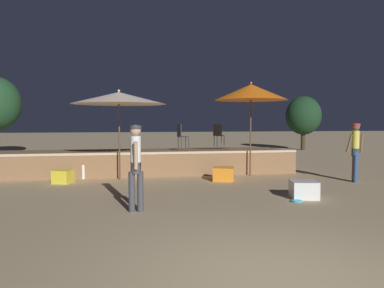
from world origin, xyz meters
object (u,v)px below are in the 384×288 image
at_px(cube_seat_1, 304,190).
at_px(person_1, 136,162).
at_px(patio_umbrella_1, 119,98).
at_px(bistro_chair_1, 218,133).
at_px(cube_seat_0, 223,174).
at_px(person_0, 355,148).
at_px(background_tree_1, 303,116).
at_px(cube_seat_3, 89,171).
at_px(patio_umbrella_0, 251,92).
at_px(bistro_chair_0, 181,134).
at_px(frisbee_disc, 297,201).
at_px(cube_seat_2, 63,177).

relative_size(cube_seat_1, person_1, 0.40).
bearing_deg(patio_umbrella_1, bistro_chair_1, 30.41).
xyz_separation_m(cube_seat_0, cube_seat_1, (1.21, -2.92, -0.00)).
xyz_separation_m(person_0, background_tree_1, (4.44, 12.13, 1.18)).
distance_m(patio_umbrella_1, cube_seat_1, 6.23).
distance_m(cube_seat_3, person_1, 5.23).
relative_size(patio_umbrella_0, bistro_chair_0, 3.54).
xyz_separation_m(cube_seat_1, frisbee_disc, (-0.36, -0.37, -0.19)).
height_order(patio_umbrella_1, cube_seat_2, patio_umbrella_1).
bearing_deg(patio_umbrella_0, person_0, -34.91).
xyz_separation_m(person_1, frisbee_disc, (3.67, 0.28, -1.00)).
height_order(patio_umbrella_1, person_0, patio_umbrella_1).
height_order(patio_umbrella_1, bistro_chair_1, patio_umbrella_1).
distance_m(cube_seat_2, background_tree_1, 17.13).
xyz_separation_m(cube_seat_3, bistro_chair_0, (3.23, 0.93, 1.16)).
distance_m(patio_umbrella_0, person_0, 3.74).
relative_size(cube_seat_2, bistro_chair_1, 0.71).
relative_size(cube_seat_0, cube_seat_1, 1.10).
height_order(bistro_chair_0, background_tree_1, background_tree_1).
bearing_deg(frisbee_disc, cube_seat_0, 104.53).
bearing_deg(person_1, cube_seat_2, 118.61).
bearing_deg(frisbee_disc, patio_umbrella_1, 134.76).
height_order(cube_seat_0, person_0, person_0).
xyz_separation_m(person_1, background_tree_1, (11.14, 14.73, 1.19)).
bearing_deg(patio_umbrella_1, bistro_chair_0, 35.04).
xyz_separation_m(patio_umbrella_1, cube_seat_2, (-1.67, -0.38, -2.38)).
relative_size(cube_seat_2, background_tree_1, 0.19).
relative_size(cube_seat_1, frisbee_disc, 2.71).
height_order(patio_umbrella_0, cube_seat_3, patio_umbrella_0).
distance_m(cube_seat_2, bistro_chair_0, 4.50).
distance_m(cube_seat_0, person_1, 4.62).
xyz_separation_m(cube_seat_2, frisbee_disc, (5.71, -3.70, -0.18)).
bearing_deg(person_0, background_tree_1, -179.86).
bearing_deg(cube_seat_0, person_1, -128.25).
bearing_deg(bistro_chair_0, person_1, 148.73).
height_order(person_1, bistro_chair_0, person_1).
xyz_separation_m(cube_seat_0, frisbee_disc, (0.85, -3.29, -0.19)).
relative_size(cube_seat_0, frisbee_disc, 2.98).
xyz_separation_m(patio_umbrella_1, cube_seat_1, (4.41, -3.71, -2.37)).
height_order(cube_seat_2, person_1, person_1).
height_order(patio_umbrella_0, frisbee_disc, patio_umbrella_0).
height_order(person_1, bistro_chair_1, person_1).
height_order(patio_umbrella_1, cube_seat_3, patio_umbrella_1).
distance_m(person_0, frisbee_disc, 3.95).
relative_size(cube_seat_1, cube_seat_3, 1.17).
relative_size(cube_seat_3, person_1, 0.35).
bearing_deg(patio_umbrella_1, cube_seat_0, -13.84).
xyz_separation_m(patio_umbrella_0, cube_seat_2, (-6.05, -0.50, -2.63)).
bearing_deg(cube_seat_3, bistro_chair_1, 18.44).
relative_size(patio_umbrella_1, person_0, 1.65).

